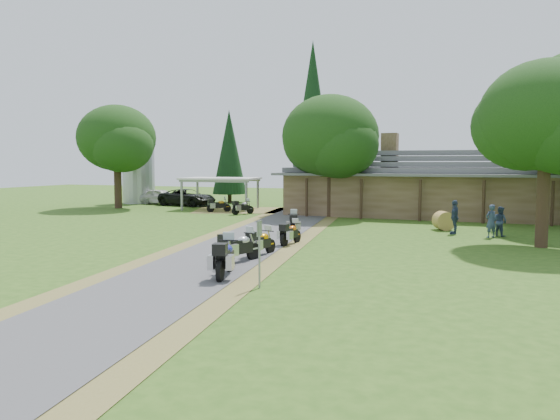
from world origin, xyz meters
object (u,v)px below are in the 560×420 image
at_px(lodge, 427,182).
at_px(car_dark_suv, 187,193).
at_px(motorcycle_carport_b, 243,207).
at_px(motorcycle_row_d, 291,232).
at_px(hay_bale, 444,221).
at_px(motorcycle_carport_a, 219,205).
at_px(carport, 221,193).
at_px(car_white_sedan, 161,195).
at_px(motorcycle_row_c, 261,241).
at_px(motorcycle_row_b, 240,246).
at_px(motorcycle_row_a, 225,256).
at_px(motorcycle_row_e, 294,223).
at_px(silo, 138,171).

distance_m(lodge, car_dark_suv, 21.38).
height_order(lodge, motorcycle_carport_b, lodge).
relative_size(motorcycle_row_d, hay_bale, 1.60).
relative_size(car_dark_suv, motorcycle_carport_a, 3.39).
xyz_separation_m(carport, motorcycle_carport_b, (3.64, -3.46, -0.74)).
height_order(car_white_sedan, motorcycle_carport_a, car_white_sedan).
xyz_separation_m(car_dark_suv, motorcycle_row_c, (16.64, -22.26, -0.52)).
distance_m(motorcycle_row_b, motorcycle_row_c, 1.79).
height_order(car_white_sedan, car_dark_suv, car_dark_suv).
xyz_separation_m(motorcycle_row_a, motorcycle_carport_b, (-8.95, 20.88, -0.13)).
distance_m(motorcycle_row_d, hay_bale, 10.64).
relative_size(car_white_sedan, car_dark_suv, 0.92).
height_order(motorcycle_row_a, motorcycle_row_e, motorcycle_row_a).
bearing_deg(motorcycle_row_c, motorcycle_row_b, -175.46).
xyz_separation_m(motorcycle_row_d, motorcycle_row_e, (-1.00, 3.27, 0.07)).
bearing_deg(silo, car_dark_suv, -10.69).
xyz_separation_m(lodge, silo, (-27.34, 2.48, 0.68)).
relative_size(lodge, silo, 3.42).
bearing_deg(carport, motorcycle_carport_a, -74.01).
distance_m(carport, motorcycle_row_e, 17.39).
bearing_deg(hay_bale, silo, 158.53).
distance_m(lodge, motorcycle_carport_a, 16.16).
height_order(motorcycle_row_b, motorcycle_row_d, motorcycle_row_b).
xyz_separation_m(motorcycle_row_a, motorcycle_carport_a, (-11.54, 21.96, -0.13)).
bearing_deg(motorcycle_row_e, motorcycle_carport_a, 23.95).
bearing_deg(motorcycle_row_a, motorcycle_row_b, -0.50).
relative_size(motorcycle_row_a, motorcycle_row_e, 1.08).
xyz_separation_m(motorcycle_carport_b, hay_bale, (15.00, -4.63, -0.05)).
bearing_deg(hay_bale, motorcycle_row_c, -118.75).
xyz_separation_m(motorcycle_row_c, motorcycle_carport_a, (-11.06, 17.61, -0.02)).
bearing_deg(motorcycle_row_b, motorcycle_carport_a, 48.09).
xyz_separation_m(carport, car_white_sedan, (-7.72, 2.84, -0.41)).
relative_size(car_dark_suv, hay_bale, 5.46).
xyz_separation_m(motorcycle_row_a, motorcycle_row_c, (-0.48, 4.35, -0.11)).
bearing_deg(motorcycle_row_b, motorcycle_row_c, 13.19).
distance_m(carport, motorcycle_row_a, 27.41).
distance_m(motorcycle_row_a, hay_bale, 17.35).
height_order(lodge, motorcycle_row_a, lodge).
distance_m(motorcycle_row_c, motorcycle_row_e, 6.77).
height_order(silo, motorcycle_row_b, silo).
height_order(motorcycle_row_c, motorcycle_carport_a, motorcycle_row_c).
xyz_separation_m(car_dark_suv, motorcycle_carport_a, (5.59, -4.64, -0.54)).
distance_m(silo, car_dark_suv, 6.46).
xyz_separation_m(motorcycle_row_d, motorcycle_carport_b, (-8.55, 13.10, -0.00)).
distance_m(carport, car_dark_suv, 5.07).
relative_size(car_white_sedan, motorcycle_row_c, 3.03).
distance_m(silo, motorcycle_row_c, 32.68).
xyz_separation_m(motorcycle_row_e, motorcycle_carport_b, (-7.55, 9.83, -0.08)).
height_order(motorcycle_row_e, hay_bale, motorcycle_row_e).
distance_m(car_white_sedan, motorcycle_row_d, 27.80).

